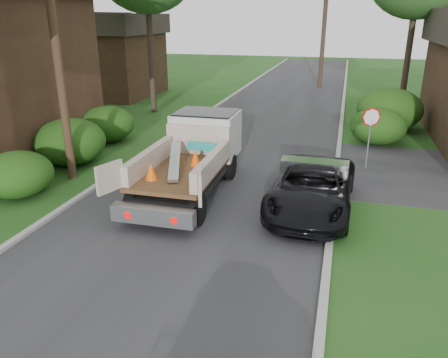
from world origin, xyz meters
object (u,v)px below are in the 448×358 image
utility_pole (55,34)px  flatbed_truck (197,149)px  house_left_far (105,54)px  stop_sign (370,125)px  black_pickup (312,187)px

utility_pole → flatbed_truck: bearing=7.4°
house_left_far → flatbed_truck: size_ratio=1.17×
house_left_far → flatbed_truck: 20.85m
utility_pole → house_left_far: 18.93m
stop_sign → black_pickup: stop_sign is taller
house_left_far → black_pickup: (16.92, -17.50, -2.32)m
house_left_far → flatbed_truck: (12.76, -16.40, -1.73)m
utility_pole → flatbed_truck: (4.74, 0.62, -3.85)m
stop_sign → flatbed_truck: stop_sign is taller
flatbed_truck → house_left_far: bearing=127.0°
stop_sign → house_left_far: 22.81m
stop_sign → black_pickup: (-1.78, -4.50, -1.04)m
utility_pole → house_left_far: utility_pole is taller
house_left_far → black_pickup: size_ratio=1.43×
stop_sign → house_left_far: (-18.70, 13.00, 1.27)m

